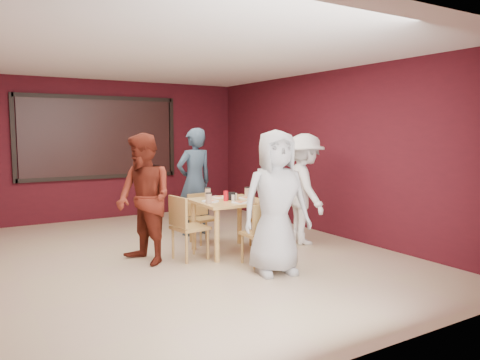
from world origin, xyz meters
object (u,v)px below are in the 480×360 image
chair_right (268,216)px  diner_left (144,199)px  diner_right (304,189)px  dining_table (229,206)px  diner_back (195,182)px  chair_left (185,224)px  diner_front (276,202)px  chair_back (201,215)px  chair_front (262,231)px

chair_right → diner_left: bearing=178.4°
diner_right → dining_table: bearing=100.3°
chair_right → diner_back: (-0.64, 1.29, 0.45)m
chair_left → diner_front: diner_front is taller
chair_back → chair_right: bearing=-43.6°
diner_right → diner_back: bearing=55.7°
chair_left → diner_left: 0.67m
diner_front → diner_back: diner_back is taller
dining_table → diner_back: 1.35m
chair_back → diner_right: 1.70m
dining_table → chair_back: 0.83m
dining_table → diner_right: (1.30, -0.13, 0.19)m
chair_right → diner_right: diner_right is taller
chair_back → chair_left: size_ratio=0.87×
chair_back → diner_front: size_ratio=0.43×
chair_left → chair_right: size_ratio=1.08×
chair_left → dining_table: bearing=4.1°
diner_front → diner_back: size_ratio=0.98×
chair_left → diner_right: bearing=-2.2°
chair_right → diner_front: 1.50m
dining_table → chair_left: bearing=-175.9°
dining_table → diner_left: (-1.26, 0.09, 0.20)m
chair_right → diner_left: 2.03m
diner_back → diner_right: bearing=123.7°
diner_front → diner_right: size_ratio=1.03×
dining_table → diner_right: diner_right is taller
chair_front → chair_back: size_ratio=1.08×
chair_back → diner_left: bearing=-149.8°
chair_front → chair_left: 1.08m
chair_front → chair_back: (-0.07, 1.63, -0.04)m
chair_back → diner_back: (0.15, 0.53, 0.48)m
dining_table → chair_left: 0.75m
chair_front → diner_back: (0.08, 2.17, 0.44)m
chair_front → chair_right: chair_front is taller
diner_front → diner_back: 2.51m
chair_back → diner_front: 2.03m
diner_left → diner_right: (2.56, -0.22, -0.01)m
chair_back → chair_front: bearing=-87.5°
diner_front → diner_back: bearing=100.5°
chair_left → diner_right: size_ratio=0.51×
dining_table → chair_left: size_ratio=1.14×
chair_back → diner_back: 0.73m
dining_table → diner_front: bearing=-90.7°
chair_front → diner_left: size_ratio=0.48×
dining_table → chair_right: (0.73, 0.04, -0.21)m
chair_back → diner_back: size_ratio=0.42×
chair_right → diner_back: bearing=116.5°
dining_table → chair_left: dining_table is taller
chair_back → chair_right: (0.79, -0.75, 0.03)m
diner_left → diner_back: bearing=118.2°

